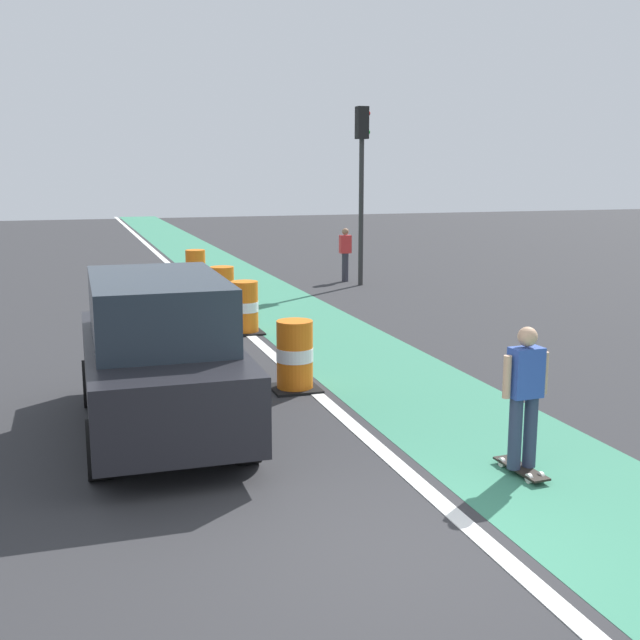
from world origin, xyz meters
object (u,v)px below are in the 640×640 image
at_px(traffic_barrel_front, 295,356).
at_px(pedestrian_crossing, 345,253).
at_px(traffic_barrel_back, 222,290).
at_px(traffic_light_corner, 362,164).
at_px(skateboarder_on_lane, 525,396).
at_px(traffic_barrel_mid, 245,308).
at_px(parked_suv_nearest, 159,354).
at_px(traffic_barrel_far, 196,269).

bearing_deg(traffic_barrel_front, pedestrian_crossing, 66.67).
relative_size(traffic_barrel_back, traffic_light_corner, 0.21).
relative_size(skateboarder_on_lane, traffic_barrel_mid, 1.55).
bearing_deg(traffic_light_corner, traffic_barrel_mid, -129.59).
relative_size(skateboarder_on_lane, pedestrian_crossing, 1.05).
bearing_deg(traffic_barrel_mid, pedestrian_crossing, 55.36).
distance_m(traffic_barrel_front, traffic_light_corner, 11.73).
height_order(traffic_barrel_mid, traffic_light_corner, traffic_light_corner).
bearing_deg(skateboarder_on_lane, traffic_barrel_back, 96.25).
bearing_deg(skateboarder_on_lane, traffic_light_corner, 76.28).
height_order(traffic_barrel_mid, traffic_barrel_back, same).
bearing_deg(pedestrian_crossing, parked_suv_nearest, -119.27).
bearing_deg(traffic_barrel_mid, traffic_barrel_back, 89.24).
bearing_deg(parked_suv_nearest, traffic_light_corner, 58.28).
xyz_separation_m(traffic_barrel_far, pedestrian_crossing, (4.53, -0.07, 0.33)).
relative_size(parked_suv_nearest, traffic_barrel_back, 4.24).
bearing_deg(traffic_barrel_far, parked_suv_nearest, -101.12).
height_order(parked_suv_nearest, traffic_light_corner, traffic_light_corner).
bearing_deg(traffic_barrel_front, parked_suv_nearest, -148.03).
bearing_deg(skateboarder_on_lane, parked_suv_nearest, 143.26).
distance_m(parked_suv_nearest, traffic_light_corner, 13.84).
xyz_separation_m(parked_suv_nearest, traffic_barrel_back, (2.44, 8.42, -0.50)).
height_order(parked_suv_nearest, traffic_barrel_mid, parked_suv_nearest).
xyz_separation_m(traffic_barrel_front, traffic_light_corner, (4.95, 10.20, 2.97)).
height_order(traffic_barrel_front, pedestrian_crossing, pedestrian_crossing).
relative_size(traffic_barrel_front, traffic_barrel_mid, 1.00).
distance_m(skateboarder_on_lane, parked_suv_nearest, 4.57).
xyz_separation_m(traffic_barrel_mid, traffic_barrel_far, (0.06, 6.70, 0.00)).
relative_size(skateboarder_on_lane, parked_suv_nearest, 0.37).
bearing_deg(traffic_barrel_mid, traffic_barrel_front, -92.58).
xyz_separation_m(traffic_barrel_front, traffic_barrel_mid, (0.20, 4.46, 0.00)).
relative_size(skateboarder_on_lane, traffic_barrel_front, 1.55).
bearing_deg(pedestrian_crossing, traffic_barrel_mid, -124.64).
xyz_separation_m(traffic_barrel_front, pedestrian_crossing, (4.78, 11.09, 0.33)).
bearing_deg(traffic_barrel_back, traffic_barrel_far, 89.69).
bearing_deg(traffic_barrel_far, skateboarder_on_lane, -85.50).
bearing_deg(traffic_barrel_mid, skateboarder_on_lane, -81.66).
xyz_separation_m(skateboarder_on_lane, traffic_barrel_mid, (-1.26, 8.57, -0.38)).
relative_size(traffic_barrel_back, pedestrian_crossing, 0.68).
xyz_separation_m(traffic_barrel_mid, traffic_light_corner, (4.75, 5.75, 2.97)).
distance_m(traffic_barrel_back, traffic_barrel_far, 4.11).
height_order(traffic_barrel_back, traffic_barrel_far, same).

